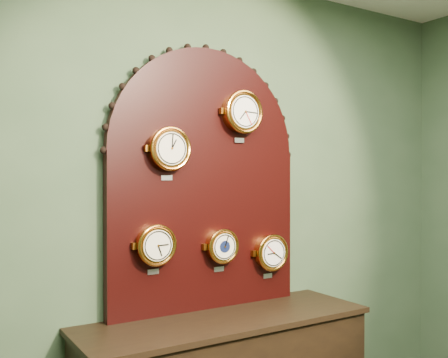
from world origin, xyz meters
TOP-DOWN VIEW (x-y plane):
  - wall_back at (0.00, 2.50)m, footprint 4.00×0.00m
  - display_board at (0.00, 2.45)m, footprint 1.26×0.06m
  - roman_clock at (-0.27, 2.38)m, footprint 0.24×0.08m
  - arabic_clock at (0.21, 2.38)m, footprint 0.26×0.08m
  - hygrometer at (-0.35, 2.38)m, footprint 0.22×0.08m
  - barometer at (0.07, 2.38)m, footprint 0.20×0.08m
  - tide_clock at (0.42, 2.38)m, footprint 0.23×0.08m

SIDE VIEW (x-z plane):
  - tide_clock at x=0.42m, z-range 0.99..1.27m
  - barometer at x=0.07m, z-range 1.07..1.32m
  - hygrometer at x=-0.35m, z-range 1.09..1.37m
  - wall_back at x=0.00m, z-range -0.60..3.40m
  - display_board at x=0.00m, z-range 0.86..2.39m
  - roman_clock at x=-0.27m, z-range 1.60..1.89m
  - arabic_clock at x=0.21m, z-range 1.82..2.12m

